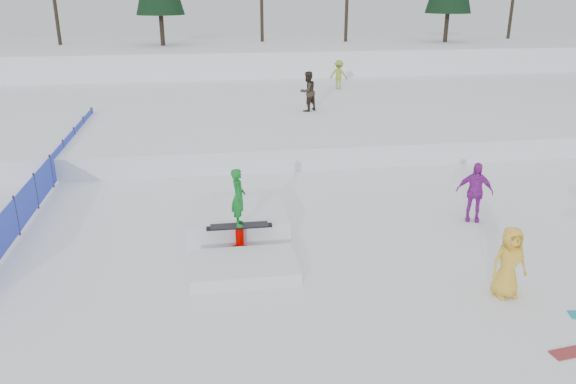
{
  "coord_description": "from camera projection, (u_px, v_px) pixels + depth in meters",
  "views": [
    {
      "loc": [
        -1.59,
        -11.55,
        6.1
      ],
      "look_at": [
        0.5,
        2.0,
        1.1
      ],
      "focal_mm": 35.0,
      "sensor_mm": 36.0,
      "label": 1
    }
  ],
  "objects": [
    {
      "name": "snow_midrise",
      "position": [
        235.0,
        110.0,
        27.76
      ],
      "size": [
        50.0,
        18.0,
        0.8
      ],
      "primitive_type": "cube",
      "color": "white",
      "rests_on": "ground"
    },
    {
      "name": "walker_ygreen",
      "position": [
        339.0,
        75.0,
        30.96
      ],
      "size": [
        1.17,
        1.03,
        1.57
      ],
      "primitive_type": "imported",
      "rotation": [
        0.0,
        0.0,
        2.59
      ],
      "color": "olive",
      "rests_on": "snow_midrise"
    },
    {
      "name": "spectator_yellow",
      "position": [
        509.0,
        262.0,
        11.56
      ],
      "size": [
        0.77,
        0.51,
        1.56
      ],
      "primitive_type": "imported",
      "rotation": [
        0.0,
        0.0,
        0.03
      ],
      "color": "gold",
      "rests_on": "ground"
    },
    {
      "name": "ground",
      "position": [
        280.0,
        267.0,
        13.04
      ],
      "size": [
        120.0,
        120.0,
        0.0
      ],
      "primitive_type": "plane",
      "color": "white"
    },
    {
      "name": "walker_olive",
      "position": [
        308.0,
        91.0,
        25.32
      ],
      "size": [
        1.1,
        1.05,
        1.79
      ],
      "primitive_type": "imported",
      "rotation": [
        0.0,
        0.0,
        3.74
      ],
      "color": "black",
      "rests_on": "snow_midrise"
    },
    {
      "name": "spectator_purple",
      "position": [
        475.0,
        192.0,
        15.37
      ],
      "size": [
        1.06,
        0.75,
        1.68
      ],
      "primitive_type": "imported",
      "rotation": [
        0.0,
        0.0,
        -0.39
      ],
      "color": "purple",
      "rests_on": "ground"
    },
    {
      "name": "jib_rail_feature",
      "position": [
        238.0,
        230.0,
        14.29
      ],
      "size": [
        2.6,
        4.4,
        2.11
      ],
      "color": "white",
      "rests_on": "ground"
    },
    {
      "name": "snow_berm",
      "position": [
        222.0,
        60.0,
        40.48
      ],
      "size": [
        60.0,
        14.0,
        2.4
      ],
      "primitive_type": "cube",
      "color": "white",
      "rests_on": "ground"
    },
    {
      "name": "safety_fence",
      "position": [
        52.0,
        171.0,
        18.05
      ],
      "size": [
        0.05,
        16.0,
        1.1
      ],
      "color": "blue",
      "rests_on": "ground"
    }
  ]
}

